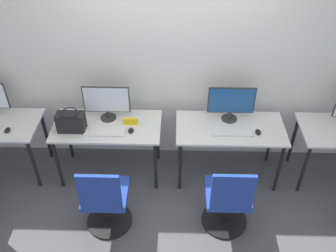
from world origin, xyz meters
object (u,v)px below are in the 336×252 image
(mouse_far_left, at_px, (7,130))
(monitor_left, at_px, (107,102))
(office_chair_left, at_px, (105,202))
(mouse_right, at_px, (258,132))
(keyboard_left, at_px, (105,132))
(monitor_right, at_px, (231,102))
(mouse_left, at_px, (131,130))
(handbag, at_px, (71,122))
(keyboard_right, at_px, (232,132))
(office_chair_right, at_px, (228,202))

(mouse_far_left, xyz_separation_m, monitor_left, (1.06, 0.27, 0.21))
(office_chair_left, bearing_deg, mouse_right, 24.22)
(keyboard_left, distance_m, monitor_right, 1.41)
(mouse_left, relative_size, handbag, 0.30)
(handbag, bearing_deg, mouse_far_left, -176.76)
(mouse_left, bearing_deg, mouse_far_left, -178.76)
(office_chair_left, relative_size, mouse_right, 10.11)
(keyboard_left, height_order, keyboard_right, same)
(keyboard_left, height_order, mouse_right, mouse_right)
(monitor_left, distance_m, handbag, 0.44)
(handbag, bearing_deg, keyboard_left, -5.98)
(mouse_right, bearing_deg, office_chair_right, -117.93)
(keyboard_left, distance_m, keyboard_right, 1.37)
(office_chair_right, height_order, handbag, handbag)
(office_chair_right, bearing_deg, handbag, 157.83)
(monitor_right, xyz_separation_m, handbag, (-1.73, -0.25, -0.11))
(keyboard_left, relative_size, office_chair_left, 0.48)
(mouse_right, xyz_separation_m, handbag, (-2.01, -0.00, 0.10))
(mouse_left, xyz_separation_m, keyboard_right, (1.09, 0.01, -0.01))
(monitor_left, relative_size, office_chair_right, 0.57)
(keyboard_right, relative_size, handbag, 1.47)
(office_chair_left, height_order, handbag, handbag)
(mouse_far_left, relative_size, handbag, 0.30)
(keyboard_right, distance_m, mouse_right, 0.28)
(mouse_far_left, bearing_deg, keyboard_right, 0.96)
(keyboard_left, bearing_deg, monitor_left, 90.00)
(monitor_left, xyz_separation_m, mouse_left, (0.28, -0.24, -0.21))
(monitor_right, bearing_deg, monitor_left, -179.17)
(office_chair_left, height_order, mouse_right, office_chair_left)
(keyboard_right, bearing_deg, mouse_far_left, -179.04)
(mouse_far_left, bearing_deg, handbag, 3.24)
(monitor_right, relative_size, keyboard_right, 1.17)
(monitor_right, bearing_deg, mouse_left, -166.73)
(office_chair_right, bearing_deg, keyboard_left, 153.83)
(keyboard_left, xyz_separation_m, handbag, (-0.36, 0.04, 0.11))
(handbag, bearing_deg, office_chair_right, -22.17)
(handbag, bearing_deg, monitor_left, 32.20)
(keyboard_right, distance_m, office_chair_right, 0.76)
(keyboard_right, distance_m, handbag, 1.73)
(office_chair_left, distance_m, keyboard_right, 1.52)
(mouse_right, bearing_deg, keyboard_left, -178.67)
(keyboard_left, distance_m, office_chair_right, 1.49)
(mouse_left, bearing_deg, office_chair_right, -33.17)
(mouse_left, distance_m, mouse_right, 1.37)
(mouse_far_left, bearing_deg, mouse_left, 1.24)
(mouse_left, bearing_deg, mouse_right, 0.48)
(mouse_far_left, xyz_separation_m, handbag, (0.70, 0.04, 0.10))
(mouse_right, distance_m, handbag, 2.01)
(mouse_far_left, xyz_separation_m, mouse_right, (2.71, 0.04, 0.00))
(mouse_left, height_order, office_chair_left, office_chair_left)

